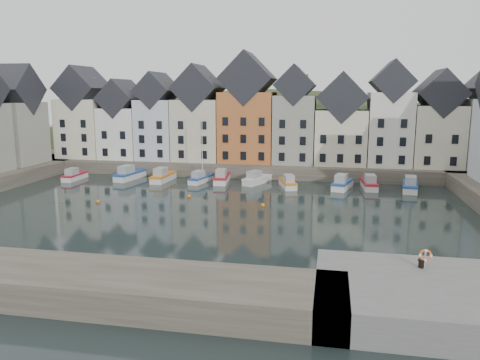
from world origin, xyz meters
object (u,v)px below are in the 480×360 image
(boat_a, at_px, (74,176))
(life_ring_post, at_px, (425,256))
(mooring_bollard, at_px, (421,263))
(boat_d, at_px, (200,178))

(boat_a, relative_size, life_ring_post, 4.19)
(boat_a, height_order, mooring_bollard, mooring_bollard)
(boat_d, relative_size, mooring_bollard, 18.29)
(boat_a, height_order, boat_d, boat_d)
(boat_a, distance_m, mooring_bollard, 56.16)
(boat_d, relative_size, life_ring_post, 7.88)
(boat_d, bearing_deg, life_ring_post, -41.39)
(life_ring_post, bearing_deg, boat_d, 125.42)
(boat_d, bearing_deg, mooring_bollard, -41.55)
(boat_a, relative_size, boat_d, 0.53)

